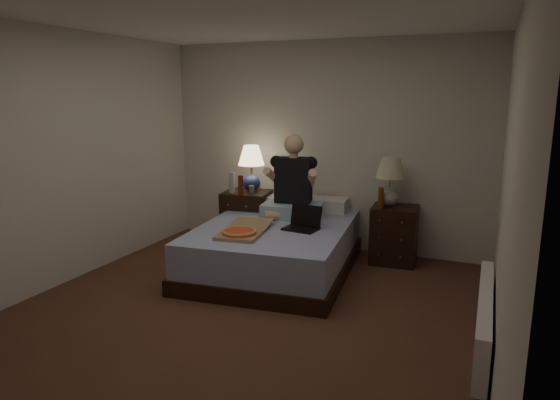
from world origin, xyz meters
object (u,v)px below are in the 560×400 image
at_px(nightstand_right, 394,235).
at_px(soda_can, 252,190).
at_px(lamp_right, 390,181).
at_px(beer_bottle_left, 241,185).
at_px(nightstand_left, 247,219).
at_px(laptop, 301,218).
at_px(person, 293,177).
at_px(beer_bottle_right, 381,198).
at_px(bed, 276,247).
at_px(pizza_box, 239,233).
at_px(water_bottle, 232,182).
at_px(lamp_left, 251,168).
at_px(radiator, 484,318).

xyz_separation_m(nightstand_right, soda_can, (-1.67, -0.23, 0.43)).
bearing_deg(lamp_right, beer_bottle_left, -169.13).
xyz_separation_m(nightstand_left, nightstand_right, (1.79, 0.12, -0.03)).
xyz_separation_m(lamp_right, laptop, (-0.73, -0.84, -0.30)).
bearing_deg(person, beer_bottle_right, 4.85).
height_order(bed, pizza_box, pizza_box).
distance_m(nightstand_left, beer_bottle_left, 0.51).
distance_m(laptop, pizza_box, 0.67).
height_order(bed, laptop, laptop).
xyz_separation_m(nightstand_right, water_bottle, (-1.92, -0.25, 0.50)).
bearing_deg(lamp_left, beer_bottle_right, -3.15).
distance_m(soda_can, pizza_box, 1.18).
xyz_separation_m(water_bottle, beer_bottle_right, (1.78, 0.12, -0.07)).
height_order(lamp_left, soda_can, lamp_left).
bearing_deg(radiator, beer_bottle_left, 154.72).
bearing_deg(soda_can, beer_bottle_left, -135.70).
xyz_separation_m(bed, water_bottle, (-0.79, 0.50, 0.57)).
bearing_deg(radiator, lamp_left, 150.12).
relative_size(beer_bottle_right, laptop, 0.68).
bearing_deg(nightstand_left, lamp_right, -3.21).
bearing_deg(water_bottle, nightstand_left, 44.35).
distance_m(water_bottle, radiator, 3.27).
xyz_separation_m(soda_can, pizza_box, (0.40, -1.09, -0.21)).
relative_size(bed, radiator, 1.26).
height_order(lamp_right, laptop, lamp_right).
xyz_separation_m(nightstand_left, lamp_left, (0.03, 0.08, 0.63)).
distance_m(lamp_right, soda_can, 1.62).
relative_size(nightstand_right, beer_bottle_left, 2.80).
xyz_separation_m(beer_bottle_left, pizza_box, (0.49, -0.99, -0.27)).
height_order(water_bottle, laptop, water_bottle).
xyz_separation_m(lamp_right, person, (-1.01, -0.37, 0.05)).
xyz_separation_m(nightstand_left, laptop, (0.98, -0.72, 0.27)).
bearing_deg(radiator, bed, 157.61).
bearing_deg(lamp_left, bed, -48.25).
bearing_deg(lamp_right, soda_can, -171.76).
xyz_separation_m(nightstand_right, beer_bottle_left, (-1.76, -0.32, 0.49)).
relative_size(lamp_left, person, 0.60).
relative_size(lamp_left, soda_can, 5.60).
bearing_deg(person, nightstand_left, 151.86).
distance_m(nightstand_left, nightstand_right, 1.79).
xyz_separation_m(nightstand_left, beer_bottle_left, (0.02, -0.20, 0.47)).
height_order(soda_can, beer_bottle_right, beer_bottle_right).
bearing_deg(nightstand_left, water_bottle, -143.07).
xyz_separation_m(beer_bottle_right, pizza_box, (-1.13, -1.18, -0.21)).
height_order(person, laptop, person).
xyz_separation_m(water_bottle, pizza_box, (0.65, -1.06, -0.28)).
bearing_deg(lamp_left, water_bottle, -127.91).
xyz_separation_m(bed, lamp_left, (-0.63, 0.70, 0.73)).
distance_m(bed, lamp_right, 1.46).
distance_m(lamp_right, laptop, 1.16).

